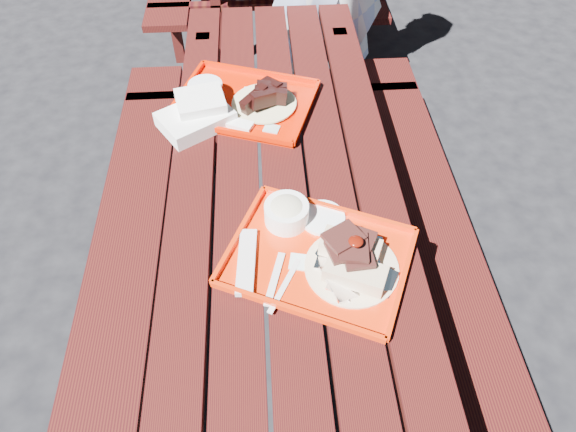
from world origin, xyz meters
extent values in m
plane|color=black|center=(0.00, 0.00, 0.00)|extent=(60.00, 60.00, 0.00)
cube|color=#39100B|center=(-0.30, 0.00, 0.73)|extent=(0.14, 2.40, 0.04)
cube|color=#39100B|center=(-0.15, 0.00, 0.73)|extent=(0.14, 2.40, 0.04)
cube|color=#39100B|center=(0.00, 0.00, 0.73)|extent=(0.14, 2.40, 0.04)
cube|color=#39100B|center=(0.15, 0.00, 0.73)|extent=(0.14, 2.40, 0.04)
cube|color=#39100B|center=(0.30, 0.00, 0.73)|extent=(0.14, 2.40, 0.04)
cube|color=#39100B|center=(-0.58, 0.00, 0.43)|extent=(0.25, 2.40, 0.04)
cube|color=#39100B|center=(-0.58, 0.84, 0.21)|extent=(0.06, 0.06, 0.42)
cube|color=#39100B|center=(0.58, 0.00, 0.43)|extent=(0.25, 2.40, 0.04)
cube|color=#39100B|center=(0.58, 0.84, 0.21)|extent=(0.06, 0.06, 0.42)
cube|color=#39100B|center=(-0.30, 0.96, 0.38)|extent=(0.06, 0.06, 0.75)
cube|color=#39100B|center=(0.30, 0.96, 0.38)|extent=(0.06, 0.06, 0.75)
cube|color=#39100B|center=(0.00, 0.96, 0.43)|extent=(1.40, 0.06, 0.04)
cube|color=#39100B|center=(-0.58, 1.96, 0.21)|extent=(0.06, 0.06, 0.42)
cube|color=#39100B|center=(0.58, 1.96, 0.21)|extent=(0.06, 0.06, 0.42)
cube|color=#39100B|center=(-0.30, 1.84, 0.38)|extent=(0.06, 0.06, 0.75)
cube|color=#39100B|center=(0.30, 1.84, 0.38)|extent=(0.06, 0.06, 0.75)
cube|color=#39100B|center=(0.00, 1.84, 0.43)|extent=(1.40, 0.06, 0.04)
cube|color=red|center=(0.08, -0.26, 0.76)|extent=(0.59, 0.53, 0.01)
cube|color=red|center=(0.15, -0.09, 0.77)|extent=(0.44, 0.21, 0.02)
cube|color=red|center=(0.00, -0.43, 0.77)|extent=(0.44, 0.21, 0.02)
cube|color=red|center=(0.30, -0.36, 0.77)|extent=(0.16, 0.34, 0.02)
cube|color=red|center=(-0.14, -0.16, 0.77)|extent=(0.16, 0.34, 0.02)
cylinder|color=beige|center=(0.17, -0.30, 0.77)|extent=(0.26, 0.26, 0.01)
cube|color=beige|center=(0.17, -0.35, 0.80)|extent=(0.18, 0.14, 0.05)
cube|color=beige|center=(0.17, -0.26, 0.80)|extent=(0.18, 0.14, 0.05)
ellipsoid|color=#4F0C04|center=(0.17, -0.30, 0.90)|extent=(0.04, 0.04, 0.02)
cylinder|color=white|center=(0.00, -0.12, 0.80)|extent=(0.13, 0.13, 0.07)
ellipsoid|color=beige|center=(0.00, -0.12, 0.82)|extent=(0.11, 0.11, 0.05)
cylinder|color=white|center=(0.10, -0.12, 0.77)|extent=(0.14, 0.14, 0.01)
cube|color=silver|center=(-0.12, -0.27, 0.77)|extent=(0.06, 0.22, 0.02)
cube|color=silver|center=(-0.05, -0.33, 0.77)|extent=(0.07, 0.17, 0.01)
cube|color=silver|center=(-0.02, -0.35, 0.77)|extent=(0.10, 0.17, 0.01)
cube|color=white|center=(0.02, -0.27, 0.77)|extent=(0.06, 0.06, 0.00)
cube|color=red|center=(-0.12, 0.46, 0.76)|extent=(0.57, 0.51, 0.01)
cube|color=red|center=(-0.06, 0.64, 0.77)|extent=(0.45, 0.17, 0.02)
cube|color=red|center=(-0.18, 0.29, 0.77)|extent=(0.45, 0.17, 0.02)
cube|color=red|center=(0.10, 0.38, 0.77)|extent=(0.14, 0.35, 0.02)
cube|color=red|center=(-0.35, 0.54, 0.77)|extent=(0.14, 0.35, 0.02)
cube|color=white|center=(-0.07, 0.44, 0.77)|extent=(0.21, 0.21, 0.01)
cylinder|color=beige|center=(-0.05, 0.44, 0.77)|extent=(0.24, 0.24, 0.01)
cylinder|color=white|center=(-0.26, 0.49, 0.79)|extent=(0.12, 0.12, 0.06)
cylinder|color=white|center=(-0.26, 0.49, 0.83)|extent=(0.13, 0.13, 0.01)
cube|color=silver|center=(-0.19, 0.35, 0.77)|extent=(0.20, 0.13, 0.02)
cube|color=#B0C8C7|center=(-0.03, 0.30, 0.77)|extent=(0.07, 0.06, 0.00)
cube|color=white|center=(-0.29, 0.36, 0.78)|extent=(0.30, 0.28, 0.05)
cube|color=white|center=(-0.27, 0.39, 0.83)|extent=(0.19, 0.16, 0.04)
camera|label=1|loc=(-0.06, -1.10, 1.93)|focal=32.00mm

